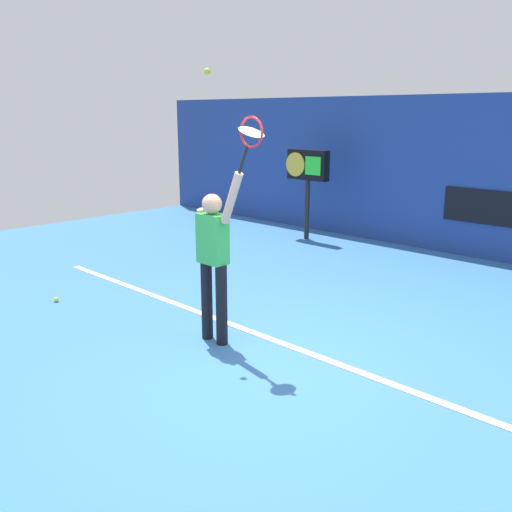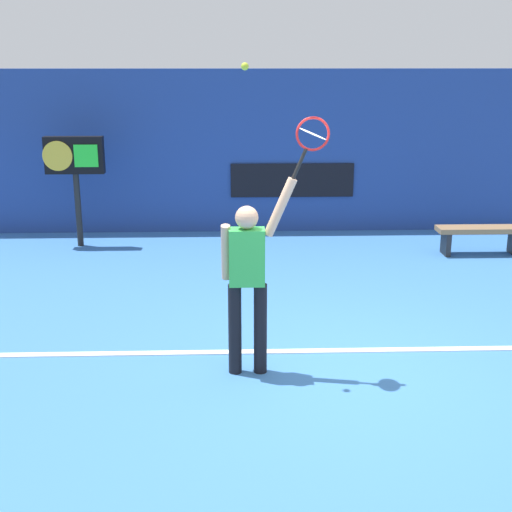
{
  "view_description": "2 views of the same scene",
  "coord_description": "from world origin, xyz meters",
  "px_view_note": "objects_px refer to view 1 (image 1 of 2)",
  "views": [
    {
      "loc": [
        3.64,
        -3.96,
        2.53
      ],
      "look_at": [
        -0.57,
        0.33,
        1.01
      ],
      "focal_mm": 39.71,
      "sensor_mm": 36.0,
      "label": 1
    },
    {
      "loc": [
        -1.05,
        -6.18,
        2.99
      ],
      "look_at": [
        -0.83,
        0.42,
        1.09
      ],
      "focal_mm": 47.71,
      "sensor_mm": 36.0,
      "label": 2
    }
  ],
  "objects_px": {
    "tennis_player": "(214,255)",
    "tennis_racket": "(250,135)",
    "scoreboard_clock": "(308,169)",
    "tennis_ball": "(207,71)",
    "spare_ball": "(56,300)"
  },
  "relations": [
    {
      "from": "tennis_player",
      "to": "tennis_ball",
      "type": "height_order",
      "value": "tennis_ball"
    },
    {
      "from": "tennis_ball",
      "to": "tennis_racket",
      "type": "bearing_deg",
      "value": 1.84
    },
    {
      "from": "scoreboard_clock",
      "to": "tennis_racket",
      "type": "bearing_deg",
      "value": -56.18
    },
    {
      "from": "scoreboard_clock",
      "to": "tennis_player",
      "type": "bearing_deg",
      "value": -61.1
    },
    {
      "from": "tennis_player",
      "to": "tennis_racket",
      "type": "relative_size",
      "value": 3.15
    },
    {
      "from": "tennis_player",
      "to": "tennis_racket",
      "type": "height_order",
      "value": "tennis_racket"
    },
    {
      "from": "tennis_ball",
      "to": "spare_ball",
      "type": "distance_m",
      "value": 3.93
    },
    {
      "from": "tennis_player",
      "to": "scoreboard_clock",
      "type": "bearing_deg",
      "value": 118.9
    },
    {
      "from": "tennis_player",
      "to": "tennis_ball",
      "type": "xyz_separation_m",
      "value": [
        -0.02,
        -0.02,
        1.93
      ]
    },
    {
      "from": "tennis_player",
      "to": "tennis_racket",
      "type": "bearing_deg",
      "value": -0.42
    },
    {
      "from": "tennis_ball",
      "to": "spare_ball",
      "type": "bearing_deg",
      "value": -166.83
    },
    {
      "from": "tennis_racket",
      "to": "tennis_ball",
      "type": "height_order",
      "value": "tennis_ball"
    },
    {
      "from": "tennis_racket",
      "to": "scoreboard_clock",
      "type": "height_order",
      "value": "tennis_racket"
    },
    {
      "from": "tennis_racket",
      "to": "tennis_player",
      "type": "bearing_deg",
      "value": 179.58
    },
    {
      "from": "tennis_player",
      "to": "tennis_racket",
      "type": "xyz_separation_m",
      "value": [
        0.58,
        -0.0,
        1.31
      ]
    }
  ]
}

